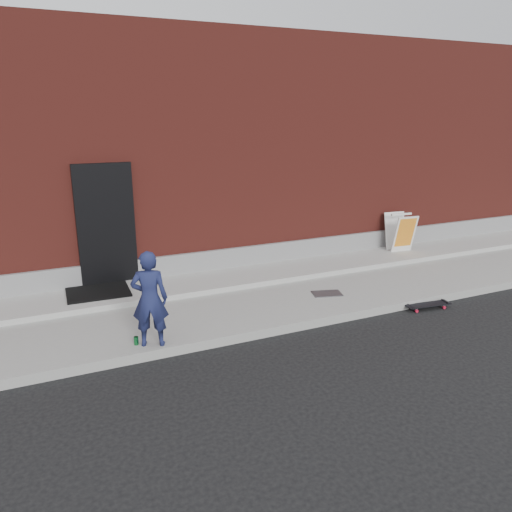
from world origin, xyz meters
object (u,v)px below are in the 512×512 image
child (150,299)px  skateboard (428,305)px  soda_can (136,341)px  pizza_sign (400,232)px

child → skateboard: (4.90, -0.33, -0.78)m
child → soda_can: size_ratio=11.44×
skateboard → soda_can: size_ratio=6.82×
skateboard → soda_can: 5.13m
child → skateboard: child is taller
pizza_sign → soda_can: 7.04m
child → pizza_sign: child is taller
skateboard → child: bearing=176.2°
child → soda_can: bearing=-5.4°
child → pizza_sign: bearing=-141.4°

